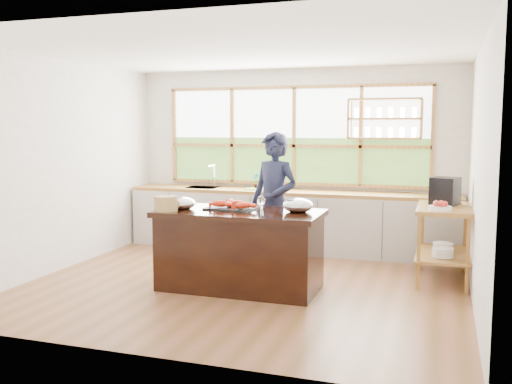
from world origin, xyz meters
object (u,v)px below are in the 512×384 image
at_px(island, 240,250).
at_px(cook, 274,204).
at_px(espresso_machine, 445,191).
at_px(wicker_basket, 166,204).

bearing_deg(island, cook, 76.44).
distance_m(island, cook, 0.88).
xyz_separation_m(island, cook, (0.18, 0.75, 0.43)).
bearing_deg(espresso_machine, wicker_basket, -133.71).
relative_size(island, cook, 1.04).
bearing_deg(espresso_machine, island, -131.06).
relative_size(cook, espresso_machine, 5.33).
distance_m(island, espresso_machine, 2.59).
bearing_deg(cook, wicker_basket, -113.79).
height_order(island, espresso_machine, espresso_machine).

